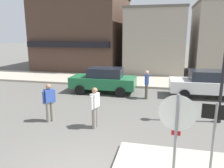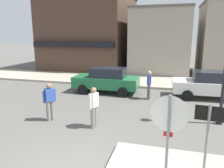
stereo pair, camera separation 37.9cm
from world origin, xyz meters
The scene contains 10 objects.
kerb_far centered at (0.00, 12.11, 0.07)m, with size 80.00×4.00×0.15m, color #A89E8C.
stop_sign centered at (2.15, 0.40, 1.52)m, with size 0.82×0.10×2.30m.
one_way_sign centered at (2.99, 0.62, 1.33)m, with size 0.60×0.08×2.10m.
parked_car_nearest centered at (-1.68, 8.54, 0.81)m, with size 4.01×1.90×1.56m.
parked_car_second centered at (4.34, 8.81, 0.81)m, with size 4.05×1.97×1.56m.
pedestrian_crossing_near centered at (-2.66, 3.48, 0.87)m, with size 0.42×0.48×1.61m.
pedestrian_crossing_far centered at (-0.64, 3.29, 0.87)m, with size 0.30×0.56×1.61m.
pedestrian_kerb_side centered at (1.01, 7.74, 0.87)m, with size 0.24×0.55×1.61m.
building_corner_shop centered at (-6.47, 19.07, 3.94)m, with size 8.41×10.45×7.87m.
building_storefront_left_near centered at (1.04, 18.08, 2.94)m, with size 5.23×8.06×5.87m.
Camera 2 is at (2.12, -4.23, 3.54)m, focal length 35.00 mm.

